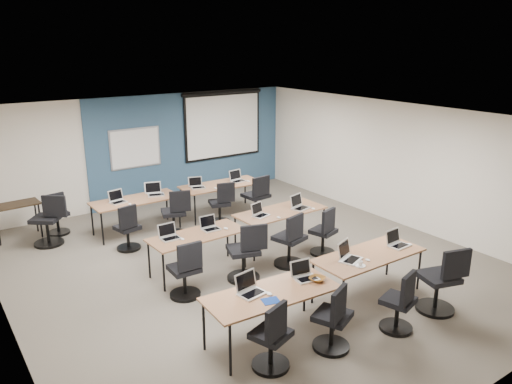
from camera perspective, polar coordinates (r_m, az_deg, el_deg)
floor at (r=9.34m, az=-0.96°, el=-8.17°), size 8.00×9.00×0.02m
ceiling at (r=8.55m, az=-1.05°, el=8.45°), size 8.00×9.00×0.02m
wall_back at (r=12.71m, az=-12.46°, el=4.69°), size 8.00×0.04×2.70m
wall_front at (r=5.95m, az=24.51°, el=-10.76°), size 8.00×0.04×2.70m
wall_right at (r=11.49m, az=15.79°, el=3.16°), size 0.04×9.00×2.70m
blue_accent_panel at (r=13.20m, az=-7.40°, el=5.40°), size 5.50×0.04×2.70m
whiteboard at (r=12.52m, az=-13.63°, el=4.89°), size 1.28×0.03×0.98m
projector_screen at (r=13.51m, az=-3.77°, el=8.08°), size 2.40×0.10×1.82m
training_table_front_left at (r=6.84m, az=1.80°, el=-11.69°), size 1.86×0.77×0.73m
training_table_front_right at (r=8.14m, az=12.76°, el=-7.23°), size 1.86×0.77×0.73m
training_table_mid_left at (r=8.78m, az=-6.71°, el=-5.10°), size 1.71×0.71×0.73m
training_table_mid_right at (r=9.90m, az=2.82°, el=-2.39°), size 1.85×0.77×0.73m
training_table_back_left at (r=10.90m, az=-13.59°, el=-1.04°), size 1.83×0.76×0.73m
training_table_back_right at (r=11.73m, az=-3.98°, el=0.70°), size 1.91×0.80×0.73m
laptop_0 at (r=6.77m, az=-0.73°, el=-10.96°), size 0.35×0.30×0.27m
mouse_0 at (r=6.75m, az=1.52°, el=-11.55°), size 0.09×0.12×0.04m
task_chair_0 at (r=6.43m, az=1.85°, el=-16.71°), size 0.50×0.48×0.97m
laptop_1 at (r=7.18m, az=5.55°, el=-9.34°), size 0.33×0.28×0.25m
mouse_1 at (r=7.21m, az=6.40°, el=-9.71°), size 0.05×0.09×0.03m
task_chair_1 at (r=6.84m, az=8.84°, el=-14.60°), size 0.53×0.50×0.98m
laptop_2 at (r=7.85m, az=10.52°, el=-7.13°), size 0.36×0.30×0.27m
mouse_2 at (r=7.89m, az=12.66°, el=-7.60°), size 0.07×0.10×0.03m
task_chair_2 at (r=7.44m, az=16.13°, el=-12.45°), size 0.48×0.47×0.96m
laptop_3 at (r=8.54m, az=15.80°, el=-5.51°), size 0.33×0.28×0.25m
mouse_3 at (r=8.63m, az=17.15°, el=-5.75°), size 0.08×0.11×0.04m
task_chair_3 at (r=8.12m, az=20.40°, el=-9.93°), size 0.59×0.58×1.05m
laptop_4 at (r=8.64m, az=-9.90°, el=-4.85°), size 0.32×0.27×0.25m
mouse_4 at (r=8.56m, az=-8.41°, el=-5.34°), size 0.08×0.10×0.03m
task_chair_4 at (r=8.10m, az=-8.01°, el=-9.29°), size 0.50×0.50×0.98m
laptop_5 at (r=8.95m, az=-5.30°, el=-3.90°), size 0.31×0.26×0.24m
mouse_5 at (r=8.95m, az=-3.47°, el=-4.17°), size 0.07×0.11×0.04m
task_chair_5 at (r=8.56m, az=-1.17°, el=-7.39°), size 0.59×0.57×1.04m
laptop_6 at (r=9.59m, az=0.40°, el=-2.37°), size 0.31×0.27×0.24m
mouse_6 at (r=9.48m, az=2.61°, el=-2.93°), size 0.09×0.11×0.03m
task_chair_6 at (r=9.09m, az=3.96°, el=-5.96°), size 0.56×0.56×1.03m
laptop_7 at (r=10.05m, az=4.97°, el=-1.49°), size 0.36×0.30×0.27m
mouse_7 at (r=10.03m, az=6.55°, el=-1.90°), size 0.09×0.11×0.03m
task_chair_7 at (r=9.64m, az=7.81°, el=-4.94°), size 0.49×0.48×0.96m
laptop_8 at (r=10.77m, az=-15.57°, el=-0.82°), size 0.33×0.28×0.25m
mouse_8 at (r=10.56m, az=-14.22°, el=-1.35°), size 0.07×0.10×0.03m
task_chair_8 at (r=10.08m, az=-14.43°, el=-4.38°), size 0.47×0.47×0.95m
laptop_9 at (r=11.10m, az=-11.49°, el=0.02°), size 0.36×0.30×0.27m
mouse_9 at (r=11.02m, az=-9.81°, el=-0.30°), size 0.07×0.10×0.03m
task_chair_9 at (r=10.59m, az=-9.20°, el=-2.82°), size 0.55×0.53×1.01m
laptop_10 at (r=11.48m, az=-6.76°, el=0.79°), size 0.32×0.27×0.24m
mouse_10 at (r=11.38m, az=-4.66°, el=0.45°), size 0.09×0.11×0.03m
task_chair_10 at (r=11.19m, az=-3.98°, el=-1.66°), size 0.50×0.49×0.97m
laptop_11 at (r=11.94m, az=-2.15°, el=1.55°), size 0.34×0.29×0.26m
mouse_11 at (r=11.90m, az=-0.89°, el=1.24°), size 0.08×0.10×0.03m
task_chair_11 at (r=11.43m, az=0.11°, el=-1.01°), size 0.58×0.58×1.05m
blue_mousepad at (r=6.61m, az=1.70°, el=-12.32°), size 0.26×0.24×0.01m
snack_bowl at (r=7.15m, az=7.01°, el=-9.84°), size 0.28×0.28×0.05m
snack_plate at (r=7.70m, az=11.81°, el=-8.23°), size 0.21×0.21×0.01m
coffee_cup at (r=7.67m, az=11.84°, el=-8.05°), size 0.07×0.07×0.05m
utility_table at (r=11.37m, az=-25.76°, el=-1.69°), size 0.92×0.51×0.75m
spare_chair_a at (r=11.33m, az=-21.78°, el=-2.69°), size 0.46×0.46×0.95m
spare_chair_b at (r=10.82m, az=-22.57°, el=-3.42°), size 0.67×0.58×1.05m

